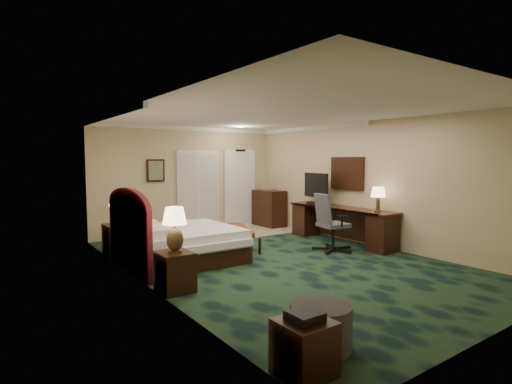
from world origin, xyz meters
TOP-DOWN VIEW (x-y plane):
  - floor at (0.00, 0.00)m, footprint 5.00×7.50m
  - ceiling at (0.00, 0.00)m, footprint 5.00×7.50m
  - wall_back at (0.00, 3.75)m, footprint 5.00×0.00m
  - wall_front at (0.00, -3.75)m, footprint 5.00×0.00m
  - wall_left at (-2.50, 0.00)m, footprint 0.00×7.50m
  - wall_right at (2.50, 0.00)m, footprint 0.00×7.50m
  - crown_molding at (0.00, 0.00)m, footprint 5.00×7.50m
  - tile_patch at (0.90, 2.90)m, footprint 3.20×1.70m
  - headboard at (-2.44, 1.00)m, footprint 0.12×2.00m
  - entry_door at (1.55, 3.72)m, footprint 1.02×0.06m
  - closet_doors at (0.25, 3.71)m, footprint 1.20×0.06m
  - wall_art at (-0.90, 3.71)m, footprint 0.45×0.06m
  - wall_mirror at (2.46, 0.60)m, footprint 0.05×0.95m
  - bed at (-1.44, 1.05)m, footprint 1.91×1.77m
  - nightstand_near at (-2.25, -0.45)m, footprint 0.45×0.52m
  - nightstand_far at (-2.25, 2.36)m, footprint 0.47×0.54m
  - lamp_near at (-2.25, -0.47)m, footprint 0.38×0.38m
  - lamp_far at (-2.25, 2.30)m, footprint 0.38×0.38m
  - bed_bench at (-0.16, 1.23)m, footprint 0.93×1.44m
  - ottoman at (-1.78, -2.89)m, footprint 0.80×0.80m
  - side_table at (-2.25, -3.17)m, footprint 0.45×0.45m
  - desk at (2.18, 0.51)m, footprint 0.60×2.78m
  - tv at (2.13, 1.27)m, footprint 0.27×0.95m
  - desk_lamp at (2.20, -0.48)m, footprint 0.35×0.35m
  - desk_chair at (1.41, 0.00)m, footprint 0.79×0.76m
  - minibar at (2.19, 3.20)m, footprint 0.53×0.95m

SIDE VIEW (x-z plane):
  - floor at x=0.00m, z-range 0.00..0.00m
  - tile_patch at x=0.90m, z-range 0.00..0.01m
  - ottoman at x=-1.78m, z-range 0.00..0.44m
  - bed_bench at x=-0.16m, z-range 0.00..0.46m
  - side_table at x=-2.25m, z-range 0.00..0.48m
  - nightstand_near at x=-2.25m, z-range 0.00..0.56m
  - nightstand_far at x=-2.25m, z-range 0.00..0.58m
  - bed at x=-1.44m, z-range 0.00..0.61m
  - desk at x=2.18m, z-range 0.00..0.80m
  - minibar at x=2.19m, z-range 0.00..1.01m
  - desk_chair at x=1.41m, z-range 0.00..1.19m
  - headboard at x=-2.44m, z-range 0.00..1.40m
  - lamp_far at x=-2.25m, z-range 0.58..1.18m
  - lamp_near at x=-2.25m, z-range 0.56..1.21m
  - entry_door at x=1.55m, z-range -0.04..2.14m
  - closet_doors at x=0.25m, z-range 0.00..2.10m
  - desk_lamp at x=2.20m, z-range 0.80..1.32m
  - tv at x=2.13m, z-range 0.80..1.55m
  - wall_back at x=0.00m, z-range 0.00..2.70m
  - wall_front at x=0.00m, z-range 0.00..2.70m
  - wall_left at x=-2.50m, z-range 0.00..2.70m
  - wall_right at x=2.50m, z-range 0.00..2.70m
  - wall_mirror at x=2.46m, z-range 1.18..1.93m
  - wall_art at x=-0.90m, z-range 1.33..1.88m
  - crown_molding at x=0.00m, z-range 2.60..2.70m
  - ceiling at x=0.00m, z-range 2.70..2.70m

